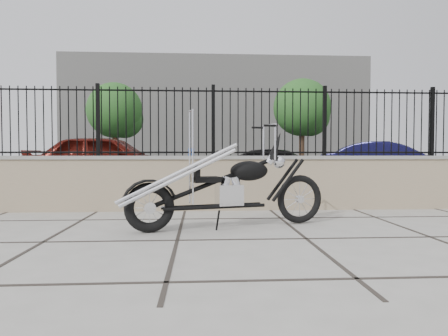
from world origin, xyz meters
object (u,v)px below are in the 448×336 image
car_black (282,167)px  car_blue (388,164)px  car_red (108,161)px  chopper_motorcycle (225,169)px

car_black → car_blue: 3.30m
car_blue → car_red: bearing=107.7°
chopper_motorcycle → car_blue: bearing=36.2°
chopper_motorcycle → car_black: 7.37m
chopper_motorcycle → car_blue: chopper_motorcycle is taller
car_black → car_blue: size_ratio=0.95×
chopper_motorcycle → car_red: bearing=100.3°
car_red → car_black: car_red is taller
car_black → car_blue: (3.28, -0.26, 0.11)m
car_black → car_blue: bearing=-81.4°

